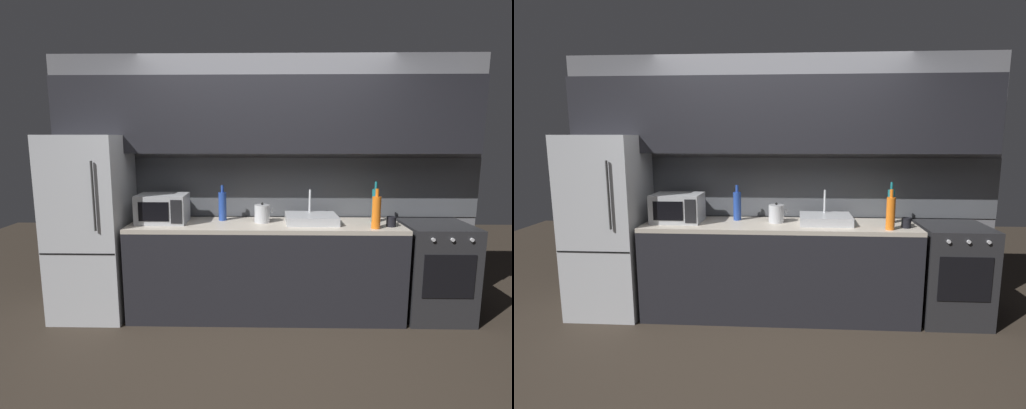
{
  "view_description": "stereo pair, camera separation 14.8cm",
  "coord_description": "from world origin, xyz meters",
  "views": [
    {
      "loc": [
        -0.01,
        -2.75,
        1.69
      ],
      "look_at": [
        -0.09,
        0.9,
        1.08
      ],
      "focal_mm": 27.84,
      "sensor_mm": 36.0,
      "label": 1
    },
    {
      "loc": [
        0.14,
        -2.74,
        1.69
      ],
      "look_at": [
        -0.09,
        0.9,
        1.08
      ],
      "focal_mm": 27.84,
      "sensor_mm": 36.0,
      "label": 2
    }
  ],
  "objects": [
    {
      "name": "ground_plane",
      "position": [
        0.0,
        0.0,
        0.0
      ],
      "size": [
        10.0,
        10.0,
        0.0
      ],
      "primitive_type": "plane",
      "color": "#2D261E"
    },
    {
      "name": "wine_bottle_orange",
      "position": [
        0.98,
        0.71,
        1.05
      ],
      "size": [
        0.08,
        0.08,
        0.35
      ],
      "color": "orange",
      "rests_on": "counter_run"
    },
    {
      "name": "refrigerator",
      "position": [
        -1.65,
        0.9,
        0.86
      ],
      "size": [
        0.68,
        0.69,
        1.72
      ],
      "color": "#B7BABF",
      "rests_on": "ground"
    },
    {
      "name": "counter_run",
      "position": [
        0.0,
        0.9,
        0.45
      ],
      "size": [
        2.54,
        0.6,
        0.9
      ],
      "color": "black",
      "rests_on": "ground"
    },
    {
      "name": "kettle",
      "position": [
        -0.03,
        0.95,
        0.98
      ],
      "size": [
        0.18,
        0.15,
        0.19
      ],
      "color": "#B7BABF",
      "rests_on": "counter_run"
    },
    {
      "name": "microwave",
      "position": [
        -0.97,
        0.92,
        1.04
      ],
      "size": [
        0.46,
        0.35,
        0.27
      ],
      "color": "#A8AAAF",
      "rests_on": "counter_run"
    },
    {
      "name": "wine_bottle_teal",
      "position": [
        1.04,
        0.98,
        1.06
      ],
      "size": [
        0.07,
        0.07,
        0.39
      ],
      "color": "#19666B",
      "rests_on": "counter_run"
    },
    {
      "name": "back_wall",
      "position": [
        0.0,
        1.2,
        1.55
      ],
      "size": [
        4.28,
        0.44,
        2.5
      ],
      "color": "slate",
      "rests_on": "ground"
    },
    {
      "name": "mug_dark",
      "position": [
        1.14,
        0.79,
        0.95
      ],
      "size": [
        0.08,
        0.08,
        0.09
      ],
      "primitive_type": "cylinder",
      "color": "black",
      "rests_on": "counter_run"
    },
    {
      "name": "wine_bottle_blue",
      "position": [
        -0.42,
        1.03,
        1.04
      ],
      "size": [
        0.08,
        0.08,
        0.34
      ],
      "color": "#234299",
      "rests_on": "counter_run"
    },
    {
      "name": "sink_basin",
      "position": [
        0.43,
        0.93,
        0.94
      ],
      "size": [
        0.48,
        0.38,
        0.3
      ],
      "color": "#ADAFB5",
      "rests_on": "counter_run"
    },
    {
      "name": "oven_range",
      "position": [
        1.61,
        0.9,
        0.45
      ],
      "size": [
        0.6,
        0.62,
        0.9
      ],
      "color": "#232326",
      "rests_on": "ground"
    }
  ]
}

